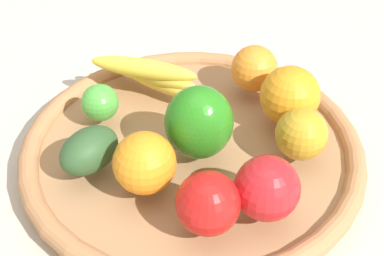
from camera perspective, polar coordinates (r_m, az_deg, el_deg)
ground_plane at (r=0.77m, az=0.00°, el=-3.52°), size 2.40×2.40×0.00m
basket at (r=0.75m, az=0.00°, el=-2.36°), size 0.46×0.46×0.04m
banana_bunch at (r=0.82m, az=-4.66°, el=5.64°), size 0.16×0.09×0.05m
orange_0 at (r=0.65m, az=-4.89°, el=-3.59°), size 0.10×0.10×0.08m
avocado at (r=0.69m, az=-10.47°, el=-2.27°), size 0.06×0.09×0.06m
apple_0 at (r=0.61m, az=1.65°, el=-7.72°), size 0.08×0.08×0.07m
bell_pepper at (r=0.69m, az=0.72°, el=0.56°), size 0.12×0.12×0.10m
orange_2 at (r=0.82m, az=6.50°, el=6.03°), size 0.10×0.10×0.07m
apple_2 at (r=0.71m, az=11.15°, el=-0.61°), size 0.09×0.09×0.07m
orange_1 at (r=0.76m, az=9.99°, el=3.26°), size 0.09×0.09×0.08m
lime_0 at (r=0.77m, az=-9.41°, el=2.59°), size 0.07×0.07×0.05m
apple_1 at (r=0.63m, az=7.69°, el=-6.13°), size 0.09×0.09×0.08m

